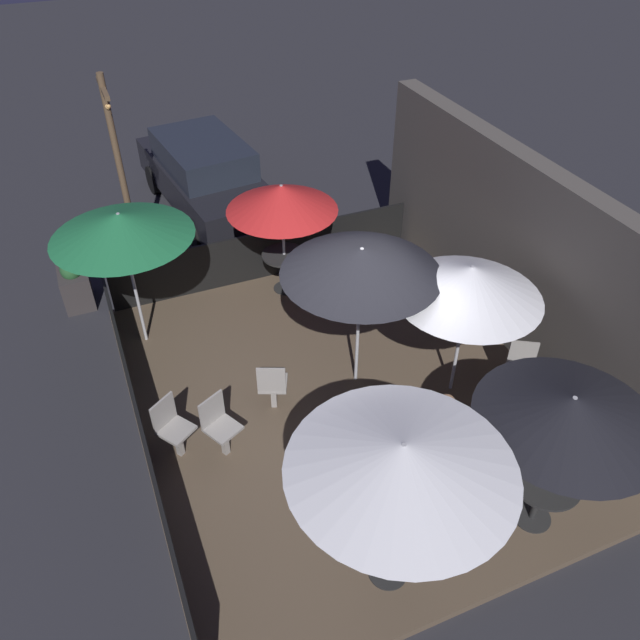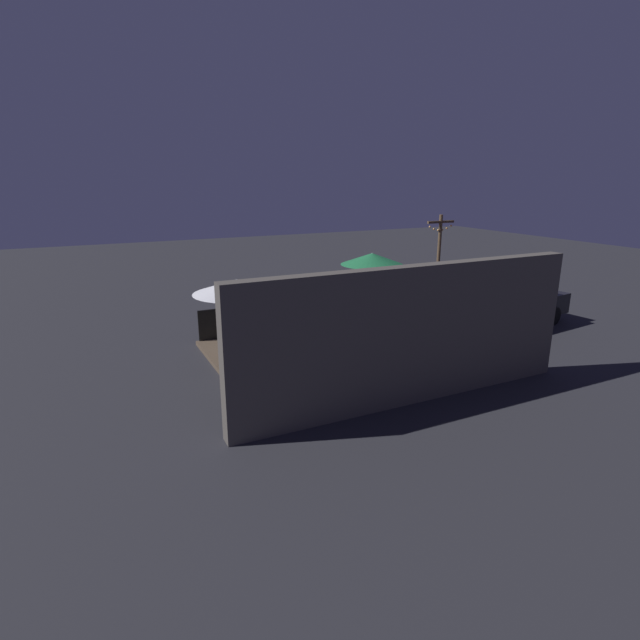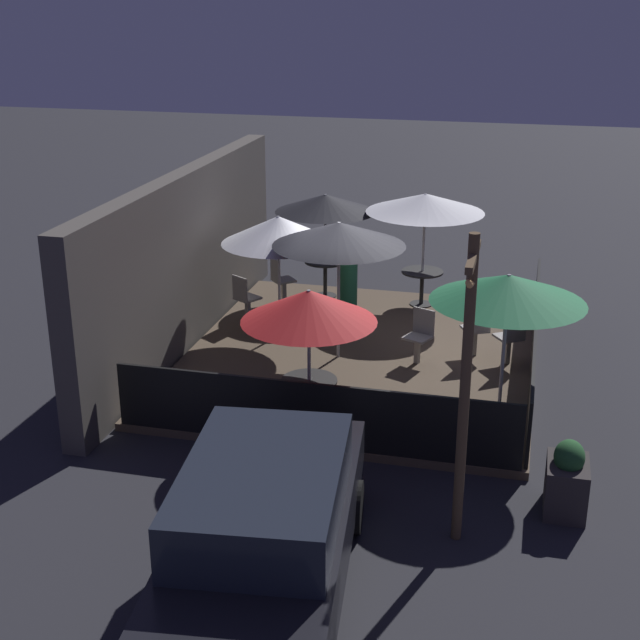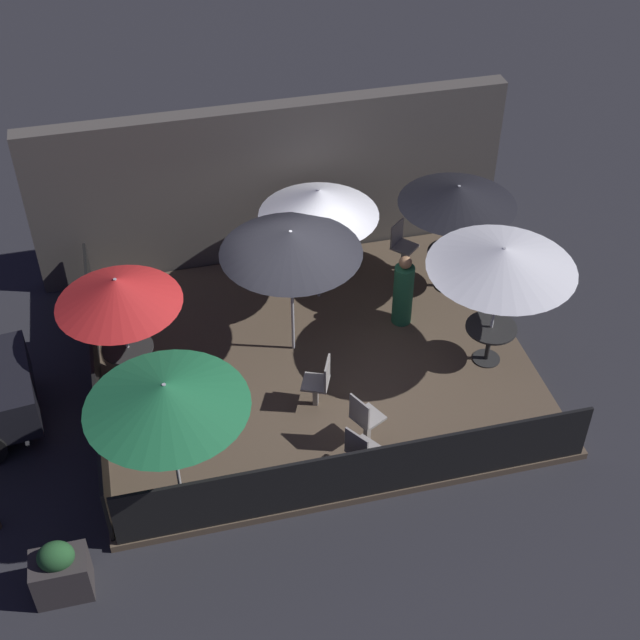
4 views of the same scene
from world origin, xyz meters
The scene contains 23 objects.
ground_plane centered at (0.00, 0.00, 0.00)m, with size 60.00×60.00×0.00m, color #26262B.
patio_deck centered at (0.00, 0.00, 0.06)m, with size 6.96×5.89×0.12m.
building_wall centered at (0.00, 3.18, 1.56)m, with size 8.56×0.36×3.12m.
fence_front centered at (0.00, -2.90, 0.59)m, with size 6.76×0.05×0.95m.
fence_side_left centered at (-3.43, 0.00, 0.59)m, with size 0.05×5.69×0.95m.
patio_umbrella_0 centered at (-2.91, 0.17, 1.98)m, with size 1.90×1.90×2.09m.
patio_umbrella_1 centered at (2.83, 1.31, 2.06)m, with size 2.01×2.01×2.12m.
patio_umbrella_2 centered at (2.78, -0.67, 2.19)m, with size 2.29×2.29×2.25m.
patio_umbrella_3 centered at (0.49, 1.60, 2.10)m, with size 2.02×2.02×2.22m.
patio_umbrella_4 centered at (-0.25, 0.35, 2.29)m, with size 2.21×2.21×2.37m.
patio_umbrella_5 centered at (-2.45, -2.47, 2.29)m, with size 2.11×2.11×2.37m.
dining_table_0 centered at (-2.91, 0.17, 0.71)m, with size 0.80×0.80×0.75m.
dining_table_1 centered at (2.83, 1.31, 0.72)m, with size 0.85×0.85×0.76m.
dining_table_2 centered at (2.78, -0.67, 0.67)m, with size 0.83×0.83×0.70m.
patio_chair_0 centered at (0.32, -1.93, 0.64)m, with size 0.54×0.54×0.94m.
patio_chair_1 centered at (-0.13, -1.03, 0.62)m, with size 0.53×0.53×0.92m.
patio_chair_2 centered at (0.97, 2.42, 0.63)m, with size 0.55×0.55×0.93m.
patio_chair_3 centered at (2.17, 2.07, 0.64)m, with size 0.56×0.56×0.94m.
patio_chair_4 centered at (0.11, -2.52, 0.63)m, with size 0.56×0.56×0.93m.
patron_0 centered at (1.71, 0.59, 0.74)m, with size 0.44×0.44×1.36m.
planter_box centered at (-4.08, -3.38, 0.43)m, with size 0.72×0.50×0.96m.
light_post centered at (-4.98, -2.15, 2.07)m, with size 1.10×0.12×3.69m.
parked_car_0 centered at (-6.61, -0.31, 0.85)m, with size 4.66×2.21×1.62m.
Camera 3 is at (-14.02, -2.73, 6.06)m, focal length 50.00 mm.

